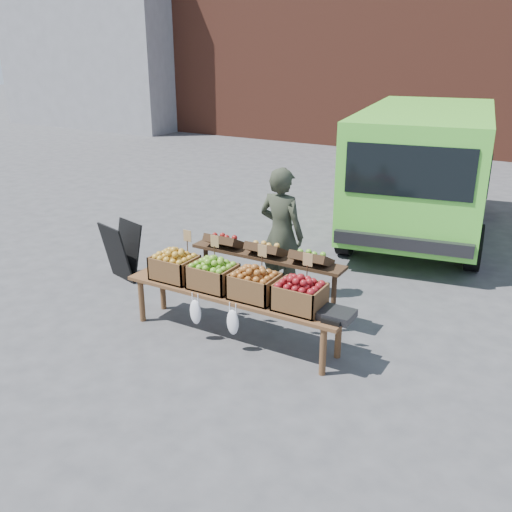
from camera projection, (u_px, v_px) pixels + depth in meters
The scene contains 12 objects.
ground at pixel (172, 325), 6.90m from camera, with size 80.00×80.00×0.00m, color #474749.
grey_building at pixel (94, 36), 22.83m from camera, with size 8.00×3.00×7.00m, color gray.
delivery_van at pixel (423, 173), 9.88m from camera, with size 2.23×4.87×2.18m, color #63E13F, non-canonical shape.
vendor at pixel (281, 234), 7.39m from camera, with size 0.64×0.42×1.76m, color #2C3224.
chalkboard_sign at pixel (122, 251), 8.12m from camera, with size 0.56×0.31×0.84m, color black, non-canonical shape.
back_table at pixel (266, 276), 6.99m from camera, with size 2.10×0.44×1.04m, color #352214, non-canonical shape.
display_bench at pixel (234, 316), 6.50m from camera, with size 2.70×0.56×0.57m, color brown, non-canonical shape.
crate_golden_apples at pixel (175, 267), 6.74m from camera, with size 0.50×0.40×0.28m, color #AEA41F, non-canonical shape.
crate_russet_pears at pixel (213, 276), 6.48m from camera, with size 0.50×0.40×0.28m, color #437F1F, non-canonical shape.
crate_red_apples at pixel (255, 286), 6.22m from camera, with size 0.50×0.40×0.28m, color #AE7433, non-canonical shape.
crate_green_apples at pixel (300, 297), 5.96m from camera, with size 0.50×0.40×0.28m, color maroon, non-canonical shape.
weighing_scale at pixel (337, 315), 5.79m from camera, with size 0.34×0.30×0.08m, color black.
Camera 1 is at (4.01, -4.80, 3.19)m, focal length 40.00 mm.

